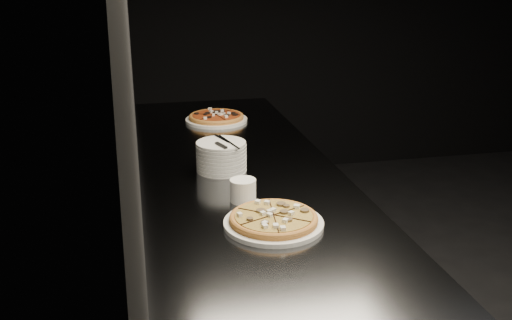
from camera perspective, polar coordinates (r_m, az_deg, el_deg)
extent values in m
cube|color=black|center=(1.95, -12.47, 11.10)|extent=(0.02, 5.00, 2.80)
cube|color=#5A5B61|center=(2.31, -1.32, -12.44)|extent=(0.70, 2.40, 0.90)
cube|color=#5A5B61|center=(2.10, -1.42, -1.69)|extent=(0.74, 2.44, 0.02)
cylinder|color=white|center=(1.70, 1.77, -6.35)|extent=(0.30, 0.30, 0.01)
cylinder|color=#C8863C|center=(1.69, 1.77, -5.97)|extent=(0.34, 0.34, 0.01)
torus|color=#C8863C|center=(1.69, 1.77, -5.80)|extent=(0.35, 0.35, 0.02)
cylinder|color=#E1BD4B|center=(1.69, 1.78, -5.65)|extent=(0.30, 0.30, 0.01)
cylinder|color=white|center=(2.82, -3.97, 4.02)|extent=(0.30, 0.30, 0.01)
cylinder|color=#C8863C|center=(2.82, -3.98, 4.27)|extent=(0.33, 0.33, 0.01)
torus|color=#C8863C|center=(2.81, -3.98, 4.38)|extent=(0.34, 0.34, 0.02)
cylinder|color=#A73E18|center=(2.81, -3.98, 4.47)|extent=(0.30, 0.30, 0.01)
cylinder|color=white|center=(2.14, -3.46, -0.85)|extent=(0.18, 0.18, 0.01)
cylinder|color=white|center=(2.14, -3.47, -0.51)|extent=(0.18, 0.18, 0.01)
cylinder|color=white|center=(2.13, -3.48, -0.16)|extent=(0.18, 0.18, 0.01)
cylinder|color=white|center=(2.13, -3.48, 0.20)|extent=(0.18, 0.18, 0.01)
cylinder|color=white|center=(2.13, -3.49, 0.55)|extent=(0.18, 0.18, 0.01)
cylinder|color=white|center=(2.12, -3.50, 0.91)|extent=(0.18, 0.18, 0.01)
cylinder|color=white|center=(2.12, -3.51, 1.26)|extent=(0.18, 0.18, 0.01)
cylinder|color=white|center=(2.11, -3.51, 1.62)|extent=(0.18, 0.18, 0.01)
cube|color=silver|center=(2.15, -3.43, 2.14)|extent=(0.05, 0.12, 0.00)
cube|color=black|center=(2.06, -3.50, 1.48)|extent=(0.04, 0.07, 0.01)
cube|color=silver|center=(2.11, -2.73, 1.81)|extent=(0.01, 0.18, 0.00)
cylinder|color=white|center=(1.85, -1.31, -3.05)|extent=(0.09, 0.09, 0.07)
cylinder|color=black|center=(1.84, -1.32, -2.22)|extent=(0.07, 0.07, 0.01)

